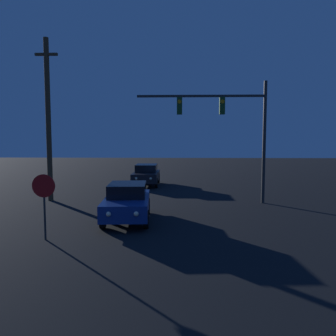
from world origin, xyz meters
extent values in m
cube|color=navy|center=(-1.66, 12.76, 0.68)|extent=(2.07, 4.17, 0.65)
cube|color=black|center=(-1.68, 12.96, 1.28)|extent=(1.66, 2.09, 0.55)
cylinder|color=black|center=(-0.75, 11.56, 0.35)|extent=(0.25, 0.72, 0.71)
cylinder|color=black|center=(-2.40, 11.45, 0.35)|extent=(0.25, 0.72, 0.71)
cylinder|color=black|center=(-0.92, 14.07, 0.35)|extent=(0.25, 0.72, 0.71)
cylinder|color=black|center=(-2.58, 13.96, 0.35)|extent=(0.25, 0.72, 0.71)
sphere|color=#F9EFC6|center=(-1.03, 10.75, 0.74)|extent=(0.18, 0.18, 0.18)
sphere|color=#F9EFC6|center=(-2.02, 10.68, 0.74)|extent=(0.18, 0.18, 0.18)
cube|color=black|center=(-1.89, 23.40, 0.68)|extent=(1.80, 4.06, 0.65)
cube|color=black|center=(-1.89, 23.61, 1.28)|extent=(1.53, 1.99, 0.55)
cylinder|color=black|center=(-1.06, 22.15, 0.35)|extent=(0.20, 0.71, 0.71)
cylinder|color=black|center=(-2.71, 22.14, 0.35)|extent=(0.20, 0.71, 0.71)
cylinder|color=black|center=(-1.06, 24.66, 0.35)|extent=(0.20, 0.71, 0.71)
cylinder|color=black|center=(-2.72, 24.66, 0.35)|extent=(0.20, 0.71, 0.71)
sphere|color=#F9EFC6|center=(-1.39, 21.35, 0.74)|extent=(0.18, 0.18, 0.18)
sphere|color=#F9EFC6|center=(-2.38, 21.35, 0.74)|extent=(0.18, 0.18, 0.18)
cylinder|color=#2D2D2D|center=(5.05, 16.76, 3.24)|extent=(0.18, 0.18, 6.48)
cube|color=#2D2D2D|center=(1.67, 16.76, 5.70)|extent=(6.75, 0.12, 0.12)
cube|color=#1E471E|center=(2.80, 16.76, 5.19)|extent=(0.28, 0.28, 0.90)
cylinder|color=orange|center=(2.80, 16.61, 5.39)|extent=(0.20, 0.02, 0.20)
cube|color=#1E471E|center=(0.55, 16.76, 5.19)|extent=(0.28, 0.28, 0.90)
cylinder|color=orange|center=(0.55, 16.61, 5.39)|extent=(0.20, 0.02, 0.20)
cylinder|color=#2D2D2D|center=(-4.04, 9.98, 1.13)|extent=(0.07, 0.07, 2.25)
cylinder|color=red|center=(-4.04, 9.96, 1.86)|extent=(0.79, 0.03, 0.79)
cylinder|color=#4C3823|center=(-6.66, 17.14, 4.45)|extent=(0.28, 0.28, 8.90)
cube|color=#4C3823|center=(-6.66, 17.14, 8.01)|extent=(1.23, 0.14, 0.14)
camera|label=1|loc=(0.47, -0.80, 3.42)|focal=35.00mm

